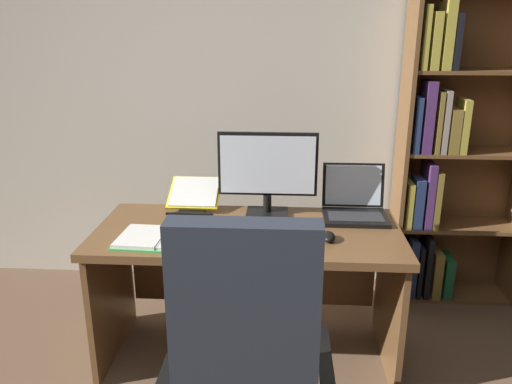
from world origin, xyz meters
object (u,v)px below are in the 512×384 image
(notepad, at_px, (217,227))
(pen, at_px, (221,226))
(keyboard, at_px, (264,237))
(computer_mouse, at_px, (328,237))
(monitor, at_px, (268,173))
(open_binder, at_px, (164,238))
(laptop, at_px, (355,206))
(reading_stand_with_book, at_px, (194,196))
(office_chair, at_px, (247,382))
(desk, at_px, (249,260))
(bookshelf, at_px, (447,160))

(notepad, xyz_separation_m, pen, (0.02, 0.00, 0.01))
(keyboard, height_order, computer_mouse, computer_mouse)
(keyboard, bearing_deg, notepad, 153.68)
(monitor, xyz_separation_m, notepad, (-0.24, -0.21, -0.22))
(notepad, height_order, pen, pen)
(open_binder, xyz_separation_m, pen, (0.25, 0.17, 0.00))
(laptop, xyz_separation_m, open_binder, (-0.93, -0.39, -0.04))
(reading_stand_with_book, xyz_separation_m, notepad, (0.16, -0.28, -0.07))
(monitor, xyz_separation_m, computer_mouse, (0.30, -0.33, -0.21))
(monitor, bearing_deg, office_chair, -91.47)
(monitor, height_order, laptop, monitor)
(desk, distance_m, computer_mouse, 0.48)
(desk, height_order, computer_mouse, computer_mouse)
(desk, bearing_deg, reading_stand_with_book, 145.72)
(bookshelf, bearing_deg, monitor, -154.39)
(laptop, relative_size, computer_mouse, 3.17)
(bookshelf, xyz_separation_m, pen, (-1.30, -0.73, -0.17))
(office_chair, bearing_deg, open_binder, 123.63)
(office_chair, xyz_separation_m, monitor, (0.03, 1.04, 0.47))
(office_chair, relative_size, notepad, 5.37)
(laptop, distance_m, open_binder, 1.01)
(notepad, bearing_deg, open_binder, -142.98)
(notepad, bearing_deg, bookshelf, 28.82)
(keyboard, bearing_deg, pen, 151.67)
(open_binder, relative_size, pen, 3.20)
(bookshelf, distance_m, keyboard, 1.38)
(open_binder, bearing_deg, keyboard, 9.19)
(reading_stand_with_book, relative_size, pen, 2.14)
(keyboard, bearing_deg, reading_stand_with_book, 135.25)
(keyboard, height_order, pen, keyboard)
(bookshelf, relative_size, keyboard, 4.58)
(notepad, bearing_deg, monitor, 40.82)
(laptop, distance_m, computer_mouse, 0.37)
(reading_stand_with_book, xyz_separation_m, pen, (0.18, -0.28, -0.06))
(bookshelf, bearing_deg, office_chair, -125.38)
(desk, xyz_separation_m, monitor, (0.09, 0.14, 0.43))
(monitor, height_order, notepad, monitor)
(desk, distance_m, office_chair, 0.90)
(reading_stand_with_book, relative_size, open_binder, 0.67)
(desk, distance_m, bookshelf, 1.39)
(laptop, distance_m, reading_stand_with_book, 0.87)
(open_binder, bearing_deg, computer_mouse, 6.82)
(notepad, bearing_deg, pen, 0.00)
(desk, distance_m, pen, 0.26)
(bookshelf, height_order, notepad, bookshelf)
(open_binder, distance_m, notepad, 0.28)
(open_binder, bearing_deg, pen, 37.81)
(reading_stand_with_book, bearing_deg, monitor, -10.24)
(computer_mouse, bearing_deg, desk, 154.41)
(desk, xyz_separation_m, notepad, (-0.16, -0.07, 0.21))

